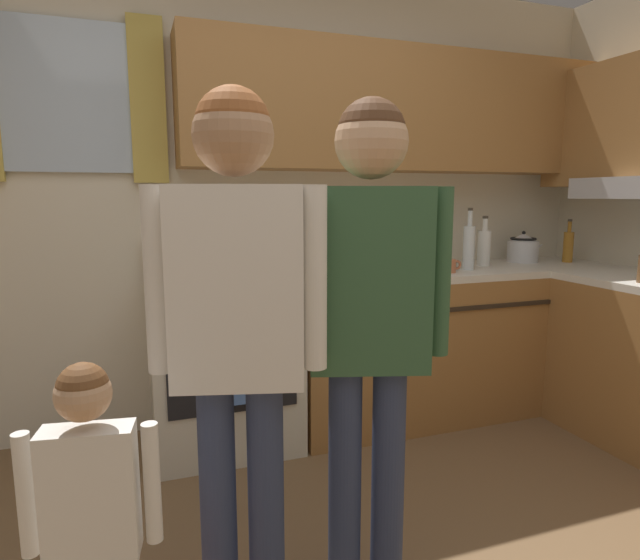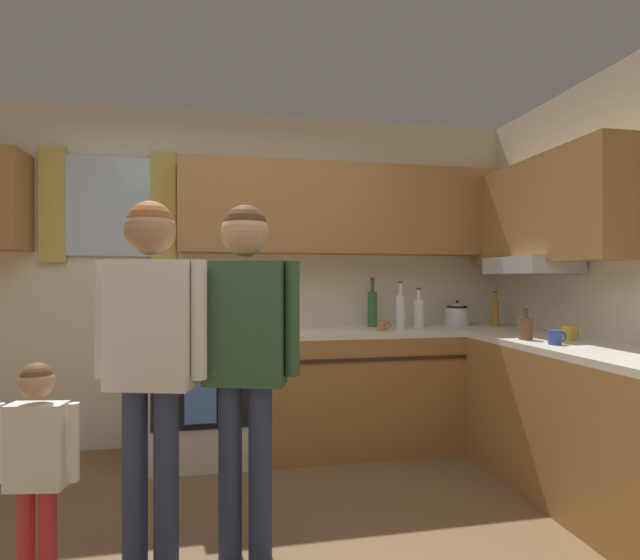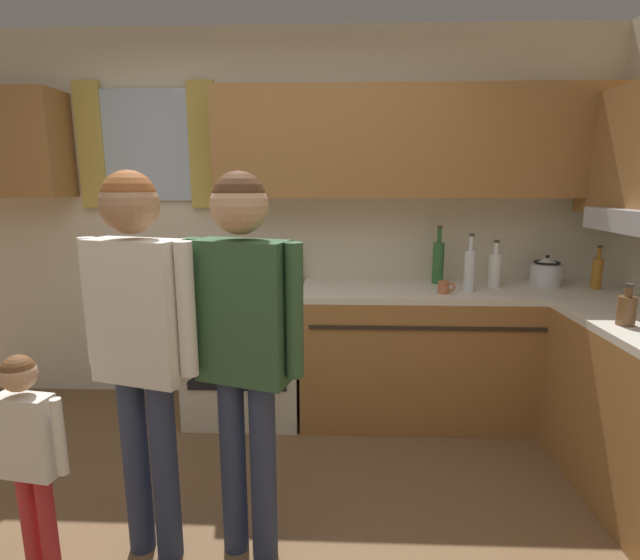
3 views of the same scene
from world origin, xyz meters
TOP-DOWN VIEW (x-y plane):
  - back_wall_unit at (0.09, 1.82)m, footprint 4.60×0.42m
  - kitchen_counter_run at (1.57, 1.07)m, footprint 2.10×2.20m
  - stove_oven at (-0.20, 1.54)m, footprint 0.75×0.67m
  - bottle_wine_green at (1.12, 1.70)m, footprint 0.08×0.08m
  - bottle_oil_amber at (2.10, 1.54)m, footprint 0.06×0.06m
  - bottle_tall_clear at (1.26, 1.45)m, footprint 0.07×0.07m
  - bottle_squat_brown at (1.82, 0.74)m, footprint 0.08×0.08m
  - bottle_milk_white at (1.46, 1.57)m, footprint 0.08×0.08m
  - mug_cobalt_blue at (1.86, 0.50)m, footprint 0.11×0.07m
  - mug_mustard_yellow at (2.07, 0.66)m, footprint 0.12×0.08m
  - cup_terracotta at (1.09, 1.38)m, footprint 0.11×0.07m
  - stovetop_kettle at (1.83, 1.65)m, footprint 0.27×0.20m
  - adult_holding_child at (-0.35, 0.24)m, footprint 0.49×0.25m
  - adult_in_plaid at (0.06, 0.25)m, footprint 0.49×0.26m
  - small_child at (-0.75, 0.07)m, footprint 0.32×0.13m

SIDE VIEW (x-z plane):
  - kitchen_counter_run at x=1.57m, z-range 0.00..0.90m
  - stove_oven at x=-0.20m, z-range -0.08..1.02m
  - small_child at x=-0.75m, z-range 0.12..1.08m
  - cup_terracotta at x=1.09m, z-range 0.90..0.98m
  - mug_cobalt_blue at x=1.86m, z-range 0.90..0.99m
  - mug_mustard_yellow at x=2.07m, z-range 0.90..0.99m
  - bottle_squat_brown at x=1.82m, z-range 0.87..1.08m
  - stovetop_kettle at x=1.83m, z-range 0.89..1.10m
  - bottle_oil_amber at x=2.10m, z-range 0.87..1.15m
  - bottle_milk_white at x=1.46m, z-range 0.86..1.18m
  - adult_in_plaid at x=0.06m, z-range 0.21..1.83m
  - adult_holding_child at x=-0.35m, z-range 0.21..1.84m
  - bottle_tall_clear at x=1.26m, z-range 0.86..1.22m
  - bottle_wine_green at x=1.12m, z-range 0.85..1.25m
  - back_wall_unit at x=0.09m, z-range 0.21..2.81m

